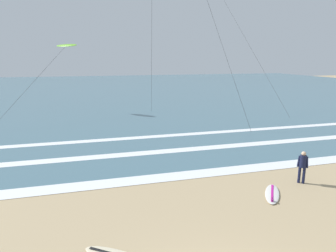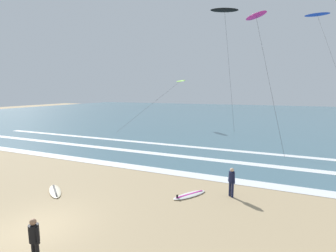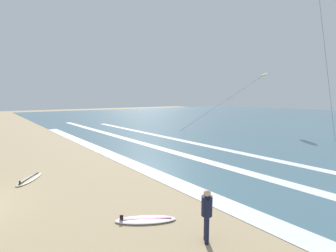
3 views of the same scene
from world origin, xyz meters
The scene contains 7 objects.
wave_foam_shoreline centered at (1.30, 8.74, 0.01)m, with size 48.20×1.09×0.01m, color white.
wave_foam_mid_break centered at (-0.86, 12.93, 0.01)m, with size 59.56×0.87×0.01m, color white.
wave_foam_outer_break centered at (0.96, 16.76, 0.01)m, with size 51.89×0.78×0.01m, color white.
surfer_left_far centered at (6.97, 6.36, 0.96)m, with size 0.45×0.40×1.60m.
surfboard_near_water centered at (-2.29, 3.14, 0.05)m, with size 2.04×1.74×0.25m.
surfboard_left_pile centered at (4.88, 5.60, 0.05)m, with size 1.68×2.07×0.25m.
kite_lime_high_right centered at (-4.61, 30.22, 7.19)m, with size 7.50×10.55×7.45m.
Camera 3 is at (11.20, 1.49, 4.21)m, focal length 24.66 mm.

